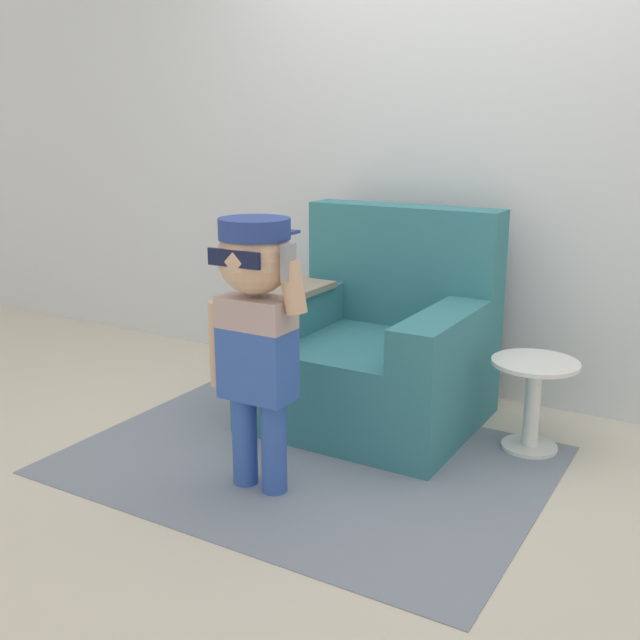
{
  "coord_description": "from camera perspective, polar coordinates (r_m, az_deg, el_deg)",
  "views": [
    {
      "loc": [
        1.32,
        -2.86,
        1.39
      ],
      "look_at": [
        -0.2,
        -0.27,
        0.59
      ],
      "focal_mm": 42.0,
      "sensor_mm": 36.0,
      "label": 1
    }
  ],
  "objects": [
    {
      "name": "rug",
      "position": [
        3.23,
        -1.03,
        -10.57
      ],
      "size": [
        1.94,
        1.43,
        0.01
      ],
      "color": "gray",
      "rests_on": "ground_plane"
    },
    {
      "name": "side_table",
      "position": [
        3.37,
        15.92,
        -5.57
      ],
      "size": [
        0.37,
        0.37,
        0.41
      ],
      "color": "white",
      "rests_on": "ground_plane"
    },
    {
      "name": "wall_back",
      "position": [
        3.87,
        10.83,
        13.28
      ],
      "size": [
        10.0,
        0.05,
        2.6
      ],
      "color": "silver",
      "rests_on": "ground_plane"
    },
    {
      "name": "armchair",
      "position": [
        3.57,
        4.26,
        -2.22
      ],
      "size": [
        1.0,
        0.89,
        1.0
      ],
      "color": "teal",
      "rests_on": "ground_plane"
    },
    {
      "name": "ground_plane",
      "position": [
        3.44,
        5.27,
        -9.0
      ],
      "size": [
        10.0,
        10.0,
        0.0
      ],
      "primitive_type": "plane",
      "color": "beige"
    },
    {
      "name": "person_child",
      "position": [
        2.77,
        -4.92,
        0.5
      ],
      "size": [
        0.43,
        0.32,
        1.06
      ],
      "color": "#3356AD",
      "rests_on": "ground_plane"
    }
  ]
}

